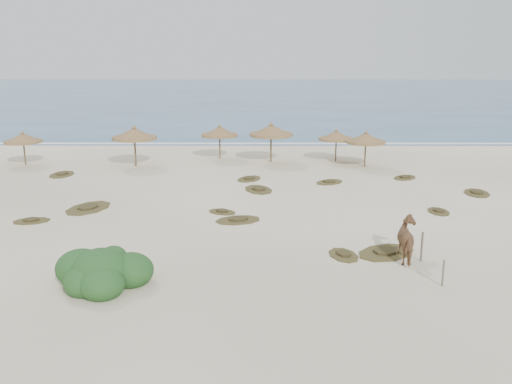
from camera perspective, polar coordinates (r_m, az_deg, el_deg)
ground at (r=25.88m, az=-0.51°, el=-4.79°), size 160.00×160.00×0.00m
ocean at (r=99.80m, az=-0.01°, el=9.56°), size 200.00×100.00×0.01m
foam_line at (r=51.15m, az=-0.18°, el=4.86°), size 70.00×0.60×0.01m
palapa_0 at (r=45.02m, az=-22.27°, el=4.99°), size 3.27×3.27×2.52m
palapa_1 at (r=42.10m, az=-12.07°, el=5.69°), size 3.47×3.47×3.02m
palapa_2 at (r=44.16m, az=-3.67°, el=6.02°), size 3.70×3.70×2.67m
palapa_3 at (r=42.69m, az=1.52°, el=6.14°), size 4.03×4.03×3.03m
palapa_4 at (r=43.38m, az=8.03°, el=5.58°), size 3.12×3.12×2.50m
palapa_5 at (r=41.70m, az=10.93°, el=5.28°), size 3.48×3.48×2.66m
horse at (r=24.01m, az=15.11°, el=-4.67°), size 0.99×2.08×1.74m
fence_post_near at (r=24.14m, az=16.25°, el=-5.27°), size 0.10×0.10×1.25m
fence_post_far at (r=22.00m, az=18.20°, el=-7.72°), size 0.09×0.09×1.00m
bush at (r=21.66m, az=-15.14°, el=-7.74°), size 3.64×3.21×1.63m
scrub_0 at (r=30.60m, az=-21.54°, el=-2.68°), size 2.02×1.57×0.16m
scrub_1 at (r=32.00m, az=-16.43°, el=-1.52°), size 2.89×3.49×0.16m
scrub_2 at (r=30.03m, az=-3.41°, el=-1.97°), size 1.83×1.62×0.16m
scrub_3 at (r=34.60m, az=0.24°, el=0.27°), size 2.25×2.78×0.16m
scrub_4 at (r=31.55m, az=17.80°, el=-1.84°), size 1.13×1.68×0.16m
scrub_5 at (r=36.23m, az=21.21°, el=-0.08°), size 1.78×2.43×0.16m
scrub_6 at (r=40.84m, az=-18.85°, el=1.69°), size 1.64×2.41×0.16m
scrub_7 at (r=36.79m, az=7.34°, el=1.01°), size 2.38×2.29×0.16m
scrub_9 at (r=28.61m, az=-1.80°, el=-2.79°), size 2.67×2.16×0.16m
scrub_10 at (r=39.00m, az=14.66°, el=1.42°), size 2.20×2.25×0.16m
scrub_11 at (r=23.26m, az=-15.56°, el=-7.48°), size 2.50×2.64×0.16m
scrub_12 at (r=24.22m, az=8.75°, el=-6.22°), size 1.53×1.99×0.16m
scrub_13 at (r=37.38m, az=-0.69°, el=1.34°), size 2.15×2.47×0.16m
scrub_15 at (r=24.86m, az=12.88°, el=-5.87°), size 3.31×3.08×0.16m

